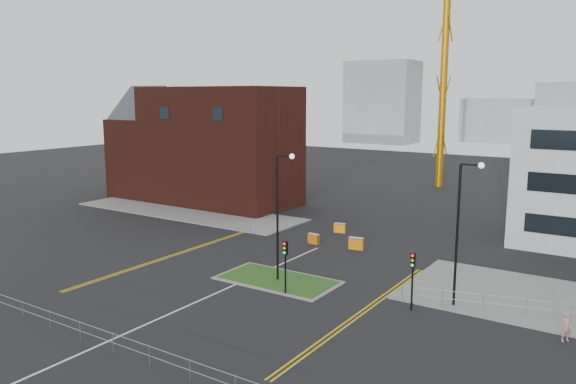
{
  "coord_description": "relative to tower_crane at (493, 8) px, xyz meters",
  "views": [
    {
      "loc": [
        23.7,
        -23.63,
        13.12
      ],
      "look_at": [
        -1.91,
        15.29,
        5.0
      ],
      "focal_mm": 35.0,
      "sensor_mm": 36.0,
      "label": 1
    }
  ],
  "objects": [
    {
      "name": "railing_front",
      "position": [
        -3.48,
        -63.45,
        -23.89
      ],
      "size": [
        24.05,
        0.05,
        1.1
      ],
      "color": "gray",
      "rests_on": "ground"
    },
    {
      "name": "railing_right",
      "position": [
        17.02,
        -45.95,
        -23.89
      ],
      "size": [
        19.05,
        5.05,
        1.1
      ],
      "color": "gray",
      "rests_on": "ground"
    },
    {
      "name": "brick_building",
      "position": [
        -26.45,
        -29.45,
        -17.82
      ],
      "size": [
        24.2,
        10.07,
        14.24
      ],
      "color": "#3F170F",
      "rests_on": "ground"
    },
    {
      "name": "pavement_left",
      "position": [
        -23.48,
        -35.45,
        -24.61
      ],
      "size": [
        28.0,
        8.0,
        0.12
      ],
      "primitive_type": "cube",
      "color": "slate",
      "rests_on": "ground"
    },
    {
      "name": "yellow_right_a",
      "position": [
        6.02,
        -51.45,
        -24.67
      ],
      "size": [
        0.12,
        20.0,
        0.01
      ],
      "primitive_type": "cube",
      "color": "gold",
      "rests_on": "ground"
    },
    {
      "name": "skyline_d",
      "position": [
        -11.48,
        82.55,
        -18.67
      ],
      "size": [
        30.0,
        12.0,
        12.0
      ],
      "primitive_type": "cube",
      "color": "gray",
      "rests_on": "ground"
    },
    {
      "name": "ground",
      "position": [
        -3.48,
        -57.45,
        -24.67
      ],
      "size": [
        200.0,
        200.0,
        0.0
      ],
      "primitive_type": "plane",
      "color": "black",
      "rests_on": "ground"
    },
    {
      "name": "barrier_left",
      "position": [
        -4.48,
        -34.49,
        -24.17
      ],
      "size": [
        1.15,
        0.63,
        0.92
      ],
      "color": "orange",
      "rests_on": "ground"
    },
    {
      "name": "yellow_left_b",
      "position": [
        -12.18,
        -47.45,
        -24.67
      ],
      "size": [
        0.12,
        24.0,
        0.01
      ],
      "primitive_type": "cube",
      "color": "gold",
      "rests_on": "ground"
    },
    {
      "name": "yellow_left_a",
      "position": [
        -12.48,
        -47.45,
        -24.67
      ],
      "size": [
        0.12,
        24.0,
        0.01
      ],
      "primitive_type": "cube",
      "color": "gold",
      "rests_on": "ground"
    },
    {
      "name": "grass_island",
      "position": [
        -1.48,
        -49.45,
        -24.61
      ],
      "size": [
        8.0,
        4.0,
        0.12
      ],
      "primitive_type": "cube",
      "color": "#25501A",
      "rests_on": "ground"
    },
    {
      "name": "barrier_right",
      "position": [
        -4.48,
        -39.39,
        -24.18
      ],
      "size": [
        1.12,
        0.48,
        0.91
      ],
      "color": "#C3670A",
      "rests_on": "ground"
    },
    {
      "name": "island_kerb",
      "position": [
        -1.48,
        -49.45,
        -24.63
      ],
      "size": [
        8.6,
        4.6,
        0.08
      ],
      "primitive_type": "cube",
      "color": "slate",
      "rests_on": "ground"
    },
    {
      "name": "streetlamp_island",
      "position": [
        -1.26,
        -49.45,
        -19.26
      ],
      "size": [
        1.46,
        0.36,
        9.18
      ],
      "color": "black",
      "rests_on": "ground"
    },
    {
      "name": "barrier_mid",
      "position": [
        -0.48,
        -38.99,
        -24.1
      ],
      "size": [
        1.3,
        0.62,
        1.05
      ],
      "color": "orange",
      "rests_on": "ground"
    },
    {
      "name": "traffic_light_right",
      "position": [
        8.52,
        -49.47,
        -22.1
      ],
      "size": [
        0.28,
        0.33,
        3.65
      ],
      "color": "black",
      "rests_on": "ground"
    },
    {
      "name": "centre_line",
      "position": [
        -3.48,
        -55.45,
        -24.67
      ],
      "size": [
        0.15,
        30.0,
        0.01
      ],
      "primitive_type": "cube",
      "color": "silver",
      "rests_on": "ground"
    },
    {
      "name": "streetlamp_right_near",
      "position": [
        10.74,
        -47.45,
        -19.26
      ],
      "size": [
        1.46,
        0.36,
        9.18
      ],
      "color": "black",
      "rests_on": "ground"
    },
    {
      "name": "traffic_light_island",
      "position": [
        0.52,
        -51.47,
        -22.1
      ],
      "size": [
        0.28,
        0.33,
        3.65
      ],
      "color": "black",
      "rests_on": "ground"
    },
    {
      "name": "tower_crane",
      "position": [
        0.0,
        0.0,
        0.0
      ],
      "size": [
        48.78,
        22.57,
        35.61
      ],
      "color": "#BB780B",
      "rests_on": "ground"
    },
    {
      "name": "yellow_right_b",
      "position": [
        6.32,
        -51.45,
        -24.67
      ],
      "size": [
        0.12,
        20.0,
        0.01
      ],
      "primitive_type": "cube",
      "color": "gold",
      "rests_on": "ground"
    },
    {
      "name": "railing_left",
      "position": [
        -14.48,
        -39.45,
        -23.93
      ],
      "size": [
        6.05,
        0.05,
        1.1
      ],
      "color": "gray",
      "rests_on": "ground"
    },
    {
      "name": "pedestrian",
      "position": [
        17.11,
        -49.13,
        -23.86
      ],
      "size": [
        0.69,
        0.69,
        1.62
      ],
      "primitive_type": "imported",
      "rotation": [
        0.0,
        0.0,
        0.78
      ],
      "color": "#C57F8D",
      "rests_on": "ground"
    },
    {
      "name": "skyline_a",
      "position": [
        -43.48,
        62.55,
        -13.67
      ],
      "size": [
        18.0,
        12.0,
        22.0
      ],
      "primitive_type": "cube",
      "color": "gray",
      "rests_on": "ground"
    }
  ]
}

